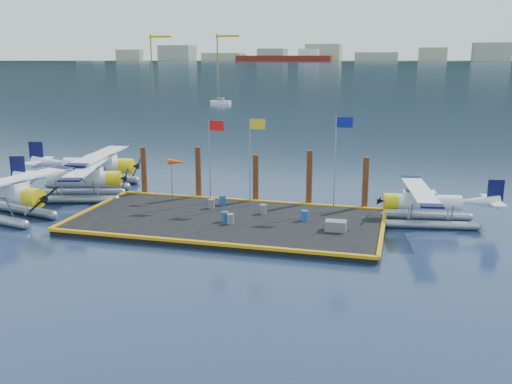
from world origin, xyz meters
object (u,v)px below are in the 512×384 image
crate (336,226)px  flagpole_yellow (253,149)px  flagpole_blue (338,150)px  piling_1 (198,174)px  piling_3 (309,180)px  seaplane_b (83,181)px  seaplane_a (7,196)px  drum_5 (222,200)px  flagpole_red (212,149)px  piling_4 (365,185)px  drum_3 (225,217)px  drum_4 (304,216)px  seaplane_c (97,167)px  seaplane_d (424,204)px  drum_1 (230,219)px  drum_0 (212,204)px  piling_2 (256,180)px  drum_2 (263,209)px  piling_0 (144,173)px  windsock (177,163)px

crate → flagpole_yellow: size_ratio=0.21×
flagpole_blue → piling_1: 11.12m
piling_3 → flagpole_yellow: bearing=-157.2°
seaplane_b → piling_1: (8.82, 1.80, 0.61)m
seaplane_a → piling_3: 20.96m
seaplane_a → drum_5: (13.50, 5.78, -0.88)m
flagpole_red → flagpole_yellow: (3.00, 0.00, 0.12)m
seaplane_a → piling_4: (23.45, 7.81, 0.39)m
seaplane_a → drum_3: 15.11m
drum_4 → piling_1: bearing=153.5°
seaplane_c → drum_4: seaplane_c is taller
drum_5 → flagpole_yellow: 4.36m
seaplane_b → piling_1: piling_1 is taller
seaplane_d → drum_1: size_ratio=13.67×
flagpole_yellow → drum_3: bearing=-98.7°
drum_4 → drum_0: bearing=168.7°
flagpole_blue → piling_1: size_ratio=1.55×
crate → piling_4: piling_4 is taller
drum_0 → flagpole_yellow: (2.60, 1.49, 3.78)m
flagpole_yellow → piling_2: size_ratio=1.63×
seaplane_c → seaplane_d: (26.65, -4.57, -0.27)m
piling_2 → piling_3: 4.01m
seaplane_a → flagpole_yellow: size_ratio=1.68×
drum_1 → drum_3: drum_3 is taller
drum_3 → drum_1: bearing=-36.7°
drum_3 → piling_3: bearing=53.4°
drum_0 → piling_2: piling_2 is taller
piling_3 → seaplane_d: bearing=-13.8°
drum_0 → flagpole_blue: size_ratio=0.10×
drum_2 → piling_3: piling_3 is taller
flagpole_yellow → piling_4: bearing=11.6°
flagpole_red → piling_0: size_ratio=1.50×
drum_4 → seaplane_c: bearing=159.7°
seaplane_c → flagpole_yellow: (14.84, -4.21, 2.88)m
seaplane_c → flagpole_blue: flagpole_blue is taller
flagpole_yellow → piling_0: size_ratio=1.55×
drum_3 → piling_4: size_ratio=0.17×
drum_3 → drum_4: size_ratio=0.99×
flagpole_blue → seaplane_d: bearing=-3.5°
seaplane_d → windsock: (-17.54, 0.36, 1.87)m
drum_2 → piling_3: 4.61m
crate → drum_0: bearing=161.5°
drum_4 → piling_2: 6.41m
seaplane_d → drum_1: bearing=101.6°
piling_2 → flagpole_blue: bearing=-14.5°
seaplane_c → flagpole_red: size_ratio=1.76×
drum_1 → drum_2: 3.15m
seaplane_a → piling_3: bearing=125.2°
seaplane_d → piling_4: 4.51m
seaplane_d → piling_4: (-4.01, 1.96, 0.64)m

